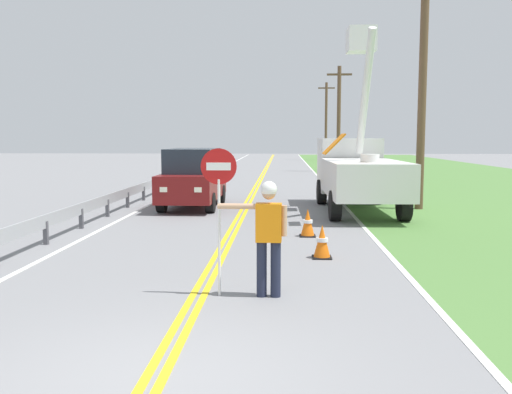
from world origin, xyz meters
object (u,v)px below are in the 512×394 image
(utility_pole_far, at_px, (326,120))
(utility_pole_near, at_px, (423,81))
(traffic_cone_mid, at_px, (308,223))
(flagger_worker, at_px, (268,231))
(utility_bucket_truck, at_px, (357,169))
(utility_pole_mid, at_px, (339,117))
(stop_sign_paddle, at_px, (219,188))
(oncoming_suv_nearest, at_px, (193,178))
(traffic_cone_lead, at_px, (322,242))

(utility_pole_far, bearing_deg, utility_pole_near, -89.97)
(utility_pole_near, bearing_deg, traffic_cone_mid, -126.42)
(utility_pole_far, bearing_deg, flagger_worker, -95.35)
(utility_pole_near, height_order, traffic_cone_mid, utility_pole_near)
(utility_bucket_truck, height_order, utility_pole_mid, utility_pole_mid)
(traffic_cone_mid, bearing_deg, stop_sign_paddle, -106.97)
(stop_sign_paddle, xyz_separation_m, traffic_cone_mid, (1.63, 5.35, -1.37))
(oncoming_suv_nearest, relative_size, traffic_cone_lead, 6.61)
(utility_pole_mid, bearing_deg, traffic_cone_lead, -96.27)
(utility_pole_near, distance_m, traffic_cone_lead, 9.91)
(utility_pole_near, distance_m, utility_pole_far, 42.11)
(oncoming_suv_nearest, bearing_deg, traffic_cone_mid, -56.02)
(utility_pole_near, bearing_deg, flagger_worker, -114.48)
(traffic_cone_lead, bearing_deg, utility_pole_far, 85.53)
(traffic_cone_mid, bearing_deg, utility_bucket_truck, 69.87)
(oncoming_suv_nearest, height_order, traffic_cone_lead, oncoming_suv_nearest)
(utility_pole_mid, height_order, traffic_cone_lead, utility_pole_mid)
(stop_sign_paddle, relative_size, traffic_cone_lead, 3.33)
(oncoming_suv_nearest, xyz_separation_m, utility_pole_mid, (7.26, 21.33, 2.93))
(utility_pole_far, xyz_separation_m, traffic_cone_mid, (-4.11, -47.71, -4.08))
(utility_pole_far, bearing_deg, oncoming_suv_nearest, -100.70)
(traffic_cone_lead, bearing_deg, utility_pole_mid, 83.73)
(utility_pole_far, height_order, traffic_cone_mid, utility_pole_far)
(flagger_worker, distance_m, utility_bucket_truck, 10.92)
(flagger_worker, relative_size, utility_pole_near, 0.22)
(flagger_worker, relative_size, traffic_cone_lead, 2.61)
(oncoming_suv_nearest, bearing_deg, utility_pole_near, -0.63)
(utility_bucket_truck, height_order, utility_pole_near, utility_pole_near)
(utility_pole_near, bearing_deg, oncoming_suv_nearest, 179.37)
(flagger_worker, bearing_deg, utility_pole_near, 65.52)
(stop_sign_paddle, distance_m, utility_pole_near, 12.67)
(utility_pole_near, xyz_separation_m, utility_pole_mid, (-0.70, 21.42, -0.43))
(flagger_worker, height_order, utility_pole_near, utility_pole_near)
(oncoming_suv_nearest, xyz_separation_m, traffic_cone_mid, (3.83, -5.69, -0.72))
(utility_pole_near, distance_m, utility_pole_mid, 21.43)
(utility_pole_far, bearing_deg, stop_sign_paddle, -96.18)
(utility_pole_mid, bearing_deg, oncoming_suv_nearest, -108.81)
(utility_pole_mid, bearing_deg, flagger_worker, -97.55)
(flagger_worker, bearing_deg, stop_sign_paddle, 178.13)
(utility_bucket_truck, bearing_deg, oncoming_suv_nearest, 175.00)
(utility_bucket_truck, relative_size, oncoming_suv_nearest, 1.48)
(traffic_cone_mid, bearing_deg, flagger_worker, -99.13)
(stop_sign_paddle, height_order, utility_bucket_truck, utility_bucket_truck)
(utility_pole_mid, distance_m, utility_pole_far, 20.70)
(stop_sign_paddle, bearing_deg, oncoming_suv_nearest, 101.28)
(oncoming_suv_nearest, relative_size, utility_pole_far, 0.55)
(stop_sign_paddle, xyz_separation_m, traffic_cone_lead, (1.82, 2.83, -1.37))
(oncoming_suv_nearest, bearing_deg, utility_pole_far, 79.30)
(stop_sign_paddle, relative_size, utility_pole_far, 0.28)
(utility_pole_far, relative_size, traffic_cone_lead, 12.08)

